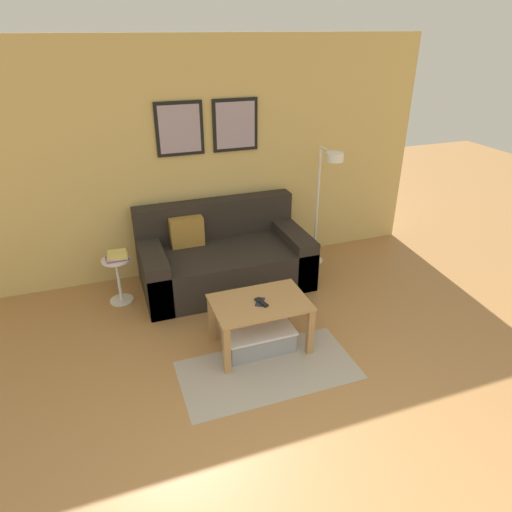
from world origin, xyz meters
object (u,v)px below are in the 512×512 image
Objects in this scene: storage_bin at (258,338)px; cell_phone at (260,302)px; coffee_table at (260,311)px; floor_lamp at (326,188)px; book_stack at (117,256)px; couch at (224,259)px; remote_control at (261,302)px; side_table at (118,276)px.

storage_bin is 4.42× the size of cell_phone.
floor_lamp reaches higher than coffee_table.
coffee_table is 3.56× the size of book_stack.
book_stack reaches higher than cell_phone.
cell_phone is at bearing -91.00° from couch.
remote_control reaches higher than coffee_table.
floor_lamp is 2.89× the size of side_table.
couch is 1.27m from remote_control.
cell_phone is (-0.00, -0.01, 0.10)m from coffee_table.
floor_lamp is at bearing 27.68° from remote_control.
couch is 1.26m from storage_bin.
floor_lamp reaches higher than couch.
side_table is at bearing 178.74° from floor_lamp.
floor_lamp reaches higher than book_stack.
cell_phone is (-0.02, -1.23, 0.18)m from couch.
floor_lamp reaches higher than storage_bin.
couch is at bearing 72.38° from remote_control.
coffee_table is 5.95× the size of cell_phone.
coffee_table is at bearing -47.68° from book_stack.
remote_control is at bearing -18.84° from storage_bin.
couch is at bearing 88.06° from storage_bin.
remote_control is (0.03, -0.01, 0.38)m from storage_bin.
cell_phone is (-0.01, 0.02, -0.01)m from remote_control.
storage_bin is at bearing -91.94° from couch.
cell_phone is at bearing -47.53° from side_table.
coffee_table is 0.11m from remote_control.
book_stack is at bearing 132.32° from coffee_table.
remote_control is at bearing -135.44° from floor_lamp.
floor_lamp is (1.21, 1.16, 0.63)m from coffee_table.
side_table reaches higher than storage_bin.
storage_bin is 2.65× the size of book_stack.
couch is at bearing 89.11° from coffee_table.
cell_phone is (0.02, 0.01, 0.37)m from storage_bin.
floor_lamp is at bearing 43.74° from storage_bin.
side_table reaches higher than cell_phone.
couch is 1.14m from side_table.
floor_lamp is (1.19, -0.07, 0.71)m from couch.
storage_bin is at bearing -48.33° from side_table.
coffee_table is 1.69× the size of side_table.
remote_control is (-1.20, -1.19, -0.52)m from floor_lamp.
book_stack is (-2.30, 0.05, -0.47)m from floor_lamp.
coffee_table is 0.27m from storage_bin.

